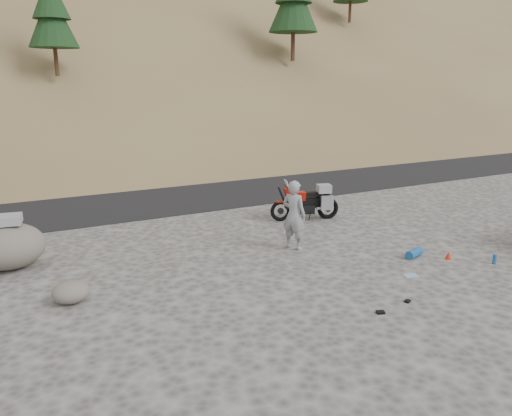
{
  "coord_description": "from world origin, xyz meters",
  "views": [
    {
      "loc": [
        -6.65,
        -8.64,
        4.02
      ],
      "look_at": [
        -1.16,
        1.79,
        1.0
      ],
      "focal_mm": 35.0,
      "sensor_mm": 36.0,
      "label": 1
    }
  ],
  "objects": [
    {
      "name": "gear_blue_cloth",
      "position": [
        0.86,
        -1.43,
        0.01
      ],
      "size": [
        0.33,
        0.28,
        0.01
      ],
      "primitive_type": "cube",
      "rotation": [
        0.0,
        0.0,
        -0.27
      ],
      "color": "#81A5C8",
      "rests_on": "ground"
    },
    {
      "name": "ground",
      "position": [
        0.0,
        0.0,
        0.0
      ],
      "size": [
        140.0,
        140.0,
        0.0
      ],
      "primitive_type": "plane",
      "color": "#484542",
      "rests_on": "ground"
    },
    {
      "name": "motorcycle",
      "position": [
        1.37,
        3.31,
        0.53
      ],
      "size": [
        2.05,
        0.94,
        1.25
      ],
      "rotation": [
        0.0,
        0.0,
        -0.28
      ],
      "color": "black",
      "rests_on": "ground"
    },
    {
      "name": "small_rock",
      "position": [
        -5.71,
        0.56,
        0.21
      ],
      "size": [
        0.81,
        0.76,
        0.41
      ],
      "rotation": [
        0.0,
        0.0,
        -0.24
      ],
      "color": "#5D5850",
      "rests_on": "ground"
    },
    {
      "name": "gear_glove_a",
      "position": [
        -0.91,
        -2.48,
        0.02
      ],
      "size": [
        0.18,
        0.15,
        0.04
      ],
      "primitive_type": "cube",
      "rotation": [
        0.0,
        0.0,
        -0.36
      ],
      "color": "black",
      "rests_on": "ground"
    },
    {
      "name": "boulder",
      "position": [
        -6.64,
        3.03,
        0.52
      ],
      "size": [
        1.93,
        1.79,
        1.19
      ],
      "rotation": [
        0.0,
        0.0,
        -0.36
      ],
      "color": "#5D5850",
      "rests_on": "ground"
    },
    {
      "name": "man",
      "position": [
        -0.4,
        1.26,
        0.0
      ],
      "size": [
        0.66,
        0.74,
        1.71
      ],
      "primitive_type": "imported",
      "rotation": [
        0.0,
        0.0,
        2.06
      ],
      "color": "gray",
      "rests_on": "ground"
    },
    {
      "name": "gear_blue_mat",
      "position": [
        1.77,
        -0.6,
        0.1
      ],
      "size": [
        0.55,
        0.35,
        0.2
      ],
      "primitive_type": "cylinder",
      "rotation": [
        0.0,
        1.57,
        0.3
      ],
      "color": "#185295",
      "rests_on": "ground"
    },
    {
      "name": "gear_glove_b",
      "position": [
        -0.14,
        -2.36,
        0.02
      ],
      "size": [
        0.14,
        0.12,
        0.04
      ],
      "primitive_type": "cube",
      "rotation": [
        0.0,
        0.0,
        0.37
      ],
      "color": "black",
      "rests_on": "ground"
    },
    {
      "name": "gear_funnel",
      "position": [
        2.37,
        -1.07,
        0.09
      ],
      "size": [
        0.16,
        0.16,
        0.19
      ],
      "primitive_type": "cone",
      "rotation": [
        0.0,
        0.0,
        0.09
      ],
      "color": "red",
      "rests_on": "ground"
    },
    {
      "name": "road",
      "position": [
        0.0,
        9.0,
        0.0
      ],
      "size": [
        120.0,
        7.0,
        0.05
      ],
      "primitive_type": "cube",
      "color": "black",
      "rests_on": "ground"
    },
    {
      "name": "gear_bottle",
      "position": [
        3.05,
        -1.77,
        0.11
      ],
      "size": [
        0.1,
        0.1,
        0.22
      ],
      "primitive_type": "cylinder",
      "rotation": [
        0.0,
        0.0,
        -0.29
      ],
      "color": "#185295",
      "rests_on": "ground"
    }
  ]
}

